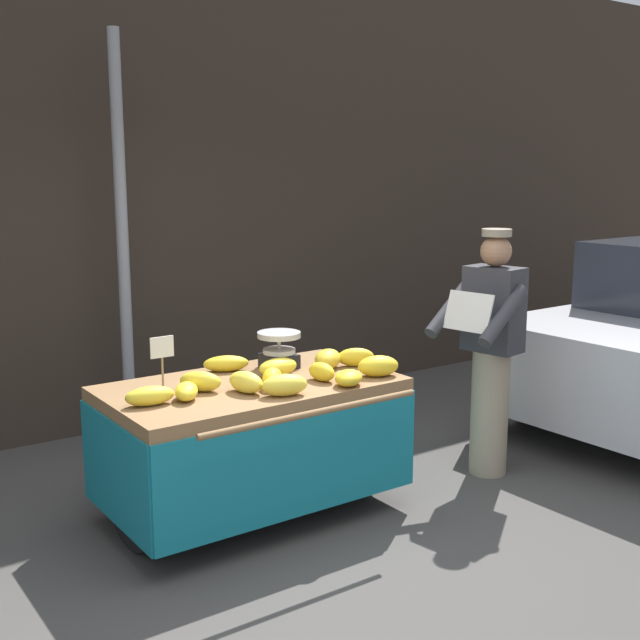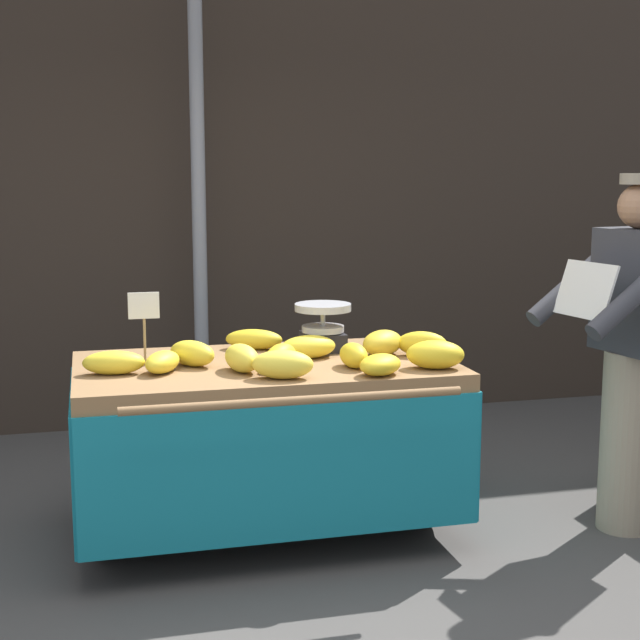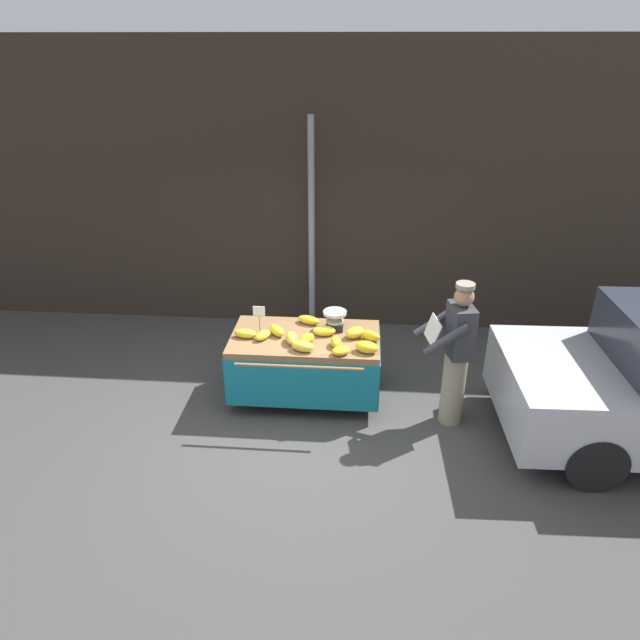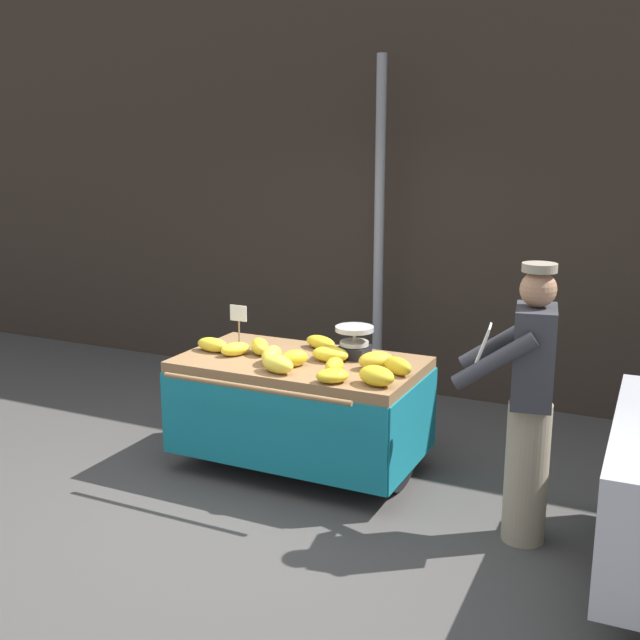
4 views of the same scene
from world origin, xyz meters
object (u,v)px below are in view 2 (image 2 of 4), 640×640
(banana_bunch_0, at_px, (422,344))
(banana_bunch_1, at_px, (308,347))
(banana_bunch_8, at_px, (192,353))
(banana_bunch_12, at_px, (354,355))
(price_sign, at_px, (144,313))
(banana_bunch_9, at_px, (435,354))
(banana_bunch_5, at_px, (162,362))
(banana_bunch_10, at_px, (114,363))
(banana_bunch_2, at_px, (380,365))
(banana_bunch_11, at_px, (254,339))
(weighing_scale, at_px, (323,327))
(banana_cart, at_px, (265,410))
(banana_bunch_7, at_px, (281,357))
(street_pole, at_px, (199,198))
(banana_bunch_3, at_px, (382,343))
(vendor_person, at_px, (630,353))
(banana_bunch_4, at_px, (283,364))
(banana_bunch_6, at_px, (242,358))

(banana_bunch_0, xyz_separation_m, banana_bunch_1, (-0.54, 0.09, -0.01))
(banana_bunch_8, relative_size, banana_bunch_12, 1.26)
(banana_bunch_1, bearing_deg, banana_bunch_12, -60.10)
(price_sign, xyz_separation_m, banana_bunch_9, (1.26, -0.38, -0.18))
(banana_bunch_1, relative_size, banana_bunch_5, 1.17)
(banana_bunch_8, bearing_deg, banana_bunch_10, -165.37)
(banana_bunch_2, bearing_deg, banana_bunch_8, 152.87)
(price_sign, bearing_deg, banana_bunch_11, 26.34)
(banana_bunch_8, xyz_separation_m, banana_bunch_10, (-0.35, -0.09, -0.01))
(weighing_scale, relative_size, banana_bunch_0, 1.16)
(banana_bunch_1, xyz_separation_m, banana_bunch_9, (0.50, -0.37, 0.01))
(banana_bunch_1, bearing_deg, banana_bunch_0, -9.30)
(banana_bunch_5, xyz_separation_m, banana_bunch_11, (0.49, 0.44, 0.00))
(banana_cart, bearing_deg, banana_bunch_5, -167.22)
(price_sign, distance_m, banana_bunch_0, 1.32)
(price_sign, distance_m, banana_bunch_7, 0.66)
(banana_bunch_0, xyz_separation_m, banana_bunch_2, (-0.32, -0.35, -0.01))
(banana_bunch_1, xyz_separation_m, banana_bunch_10, (-0.91, -0.13, -0.00))
(banana_bunch_5, xyz_separation_m, banana_bunch_10, (-0.21, 0.02, 0.00))
(banana_bunch_1, xyz_separation_m, banana_bunch_12, (0.15, -0.26, 0.00))
(street_pole, relative_size, banana_bunch_11, 10.81)
(price_sign, bearing_deg, banana_bunch_8, -13.61)
(banana_bunch_2, xyz_separation_m, banana_bunch_3, (0.14, 0.41, 0.02))
(banana_bunch_11, distance_m, vendor_person, 1.82)
(banana_bunch_3, height_order, banana_bunch_8, banana_bunch_3)
(street_pole, bearing_deg, weighing_scale, -74.75)
(banana_cart, distance_m, banana_bunch_12, 0.51)
(banana_bunch_5, relative_size, vendor_person, 0.13)
(vendor_person, bearing_deg, banana_bunch_5, 173.52)
(banana_bunch_3, xyz_separation_m, banana_bunch_5, (-1.06, -0.13, -0.01))
(banana_cart, height_order, banana_bunch_5, banana_bunch_5)
(banana_bunch_1, bearing_deg, banana_bunch_4, -117.56)
(banana_bunch_4, relative_size, banana_bunch_7, 1.28)
(price_sign, distance_m, vendor_person, 2.28)
(banana_bunch_5, distance_m, banana_bunch_9, 1.22)
(banana_bunch_5, xyz_separation_m, vendor_person, (2.17, -0.25, -0.02))
(banana_bunch_11, bearing_deg, banana_bunch_8, -136.76)
(banana_bunch_10, bearing_deg, vendor_person, -6.36)
(banana_bunch_7, relative_size, banana_bunch_10, 0.76)
(banana_bunch_1, height_order, vendor_person, vendor_person)
(banana_bunch_3, relative_size, banana_bunch_12, 1.24)
(street_pole, xyz_separation_m, weighing_scale, (0.42, -1.53, -0.59))
(banana_bunch_7, bearing_deg, banana_bunch_6, -179.26)
(price_sign, bearing_deg, banana_bunch_10, -135.51)
(banana_cart, bearing_deg, vendor_person, -11.85)
(vendor_person, bearing_deg, banana_bunch_4, -179.96)
(banana_bunch_1, relative_size, vendor_person, 0.16)
(banana_cart, height_order, banana_bunch_3, banana_bunch_3)
(banana_cart, xyz_separation_m, banana_bunch_8, (-0.34, 0.00, 0.29))
(banana_bunch_4, height_order, vendor_person, vendor_person)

